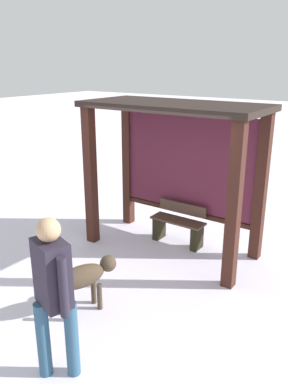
% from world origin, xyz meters
% --- Properties ---
extents(ground_plane, '(60.00, 60.00, 0.00)m').
position_xyz_m(ground_plane, '(0.00, 0.00, 0.00)').
color(ground_plane, white).
extents(bus_shelter, '(2.99, 1.40, 2.55)m').
position_xyz_m(bus_shelter, '(0.00, 0.19, 1.79)').
color(bus_shelter, '#3C1D15').
rests_on(bus_shelter, ground).
extents(bench_left_inside, '(1.00, 0.34, 0.74)m').
position_xyz_m(bench_left_inside, '(0.00, 0.27, 0.34)').
color(bench_left_inside, '#4F372B').
rests_on(bench_left_inside, ground).
extents(person_walking, '(0.58, 0.37, 1.78)m').
position_xyz_m(person_walking, '(0.59, -3.19, 1.04)').
color(person_walking, '#2A2332').
rests_on(person_walking, ground).
extents(dog, '(0.48, 0.95, 0.70)m').
position_xyz_m(dog, '(0.04, -2.20, 0.50)').
color(dog, '#48392A').
rests_on(dog, ground).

